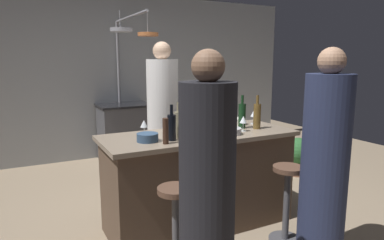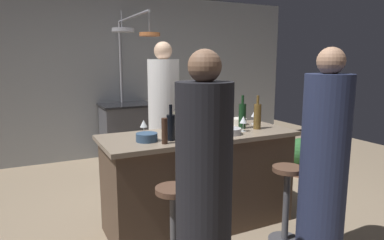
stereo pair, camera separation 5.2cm
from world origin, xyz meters
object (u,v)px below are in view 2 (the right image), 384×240
object	(u,v)px
bar_stool_right	(286,201)
pepper_mill	(165,131)
chef	(164,122)
stove_range	(127,132)
wine_glass_by_chef	(243,121)
mixing_bowl_steel	(229,131)
bar_stool_left	(174,227)
guest_left	(204,195)
wine_bottle_amber	(257,116)
wine_bottle_white	(178,124)
wine_bottle_red	(242,115)
guest_right	(324,167)
mixing_bowl_ceramic	(239,121)
wine_bottle_rose	(211,120)
wine_bottle_dark	(171,127)
mixing_bowl_blue	(147,137)
potted_plant	(300,154)
wine_glass_near_left_guest	(254,114)
wine_glass_near_right_guest	(144,124)

from	to	relation	value
bar_stool_right	pepper_mill	world-z (taller)	pepper_mill
chef	stove_range	bearing A→B (deg)	93.18
wine_glass_by_chef	mixing_bowl_steel	size ratio (longest dim) A/B	0.67
bar_stool_right	bar_stool_left	xyz separation A→B (m)	(-1.05, 0.00, 0.00)
stove_range	guest_left	distance (m)	3.49
mixing_bowl_steel	wine_bottle_amber	bearing A→B (deg)	12.46
bar_stool_right	bar_stool_left	world-z (taller)	same
wine_bottle_white	wine_bottle_red	xyz separation A→B (m)	(0.74, 0.09, 0.01)
guest_right	wine_bottle_amber	world-z (taller)	guest_right
bar_stool_right	mixing_bowl_steel	world-z (taller)	mixing_bowl_steel
wine_glass_by_chef	mixing_bowl_ceramic	xyz separation A→B (m)	(0.16, 0.31, -0.07)
bar_stool_left	mixing_bowl_steel	size ratio (longest dim) A/B	3.13
wine_bottle_rose	wine_bottle_dark	bearing A→B (deg)	-162.57
mixing_bowl_blue	mixing_bowl_steel	world-z (taller)	mixing_bowl_blue
guest_right	wine_bottle_rose	distance (m)	1.08
pepper_mill	mixing_bowl_steel	distance (m)	0.67
potted_plant	wine_bottle_white	xyz separation A→B (m)	(-2.14, -0.72, 0.72)
wine_bottle_red	wine_bottle_amber	bearing A→B (deg)	-37.28
wine_bottle_amber	wine_bottle_rose	bearing A→B (deg)	171.00
mixing_bowl_steel	pepper_mill	bearing A→B (deg)	-173.50
wine_bottle_white	wine_bottle_red	bearing A→B (deg)	6.96
bar_stool_right	wine_bottle_dark	distance (m)	1.18
guest_right	wine_bottle_red	size ratio (longest dim) A/B	5.05
chef	guest_right	distance (m)	2.09
wine_bottle_red	wine_bottle_rose	size ratio (longest dim) A/B	1.12
guest_left	wine_bottle_white	size ratio (longest dim) A/B	5.24
wine_bottle_rose	mixing_bowl_blue	xyz separation A→B (m)	(-0.66, -0.09, -0.08)
pepper_mill	wine_bottle_rose	distance (m)	0.61
wine_bottle_amber	mixing_bowl_blue	xyz separation A→B (m)	(-1.14, -0.01, -0.10)
potted_plant	stove_range	bearing A→B (deg)	136.39
potted_plant	wine_bottle_rose	bearing A→B (deg)	-159.90
wine_bottle_amber	potted_plant	bearing A→B (deg)	29.23
guest_left	potted_plant	distance (m)	2.93
potted_plant	wine_glass_near_left_guest	xyz separation A→B (m)	(-1.17, -0.51, 0.71)
potted_plant	wine_bottle_amber	distance (m)	1.65
bar_stool_left	mixing_bowl_blue	distance (m)	0.77
potted_plant	wine_bottle_white	world-z (taller)	wine_bottle_white
wine_bottle_white	guest_right	bearing A→B (deg)	-47.64
pepper_mill	wine_glass_near_right_guest	bearing A→B (deg)	99.76
wine_bottle_dark	wine_bottle_white	bearing A→B (deg)	36.95
guest_left	mixing_bowl_steel	bearing A→B (deg)	49.65
mixing_bowl_blue	mixing_bowl_steel	distance (m)	0.77
pepper_mill	wine_bottle_white	distance (m)	0.24
stove_range	mixing_bowl_blue	xyz separation A→B (m)	(-0.54, -2.54, 0.49)
bar_stool_right	bar_stool_left	size ratio (longest dim) A/B	1.00
stove_range	wine_bottle_amber	xyz separation A→B (m)	(0.60, -2.52, 0.58)
wine_bottle_white	wine_bottle_rose	world-z (taller)	wine_bottle_white
potted_plant	wine_glass_by_chef	world-z (taller)	wine_glass_by_chef
pepper_mill	wine_bottle_white	xyz separation A→B (m)	(0.18, 0.16, 0.02)
potted_plant	wine_bottle_rose	xyz separation A→B (m)	(-1.77, -0.65, 0.71)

